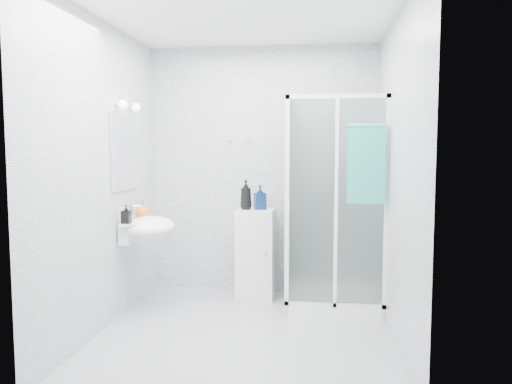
# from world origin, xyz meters

# --- Properties ---
(room) EXTENTS (2.40, 2.60, 2.60)m
(room) POSITION_xyz_m (0.00, 0.00, 1.30)
(room) COLOR silver
(room) RESTS_ON ground
(shower_enclosure) EXTENTS (0.90, 0.95, 2.00)m
(shower_enclosure) POSITION_xyz_m (0.67, 0.77, 0.45)
(shower_enclosure) COLOR white
(shower_enclosure) RESTS_ON ground
(wall_basin) EXTENTS (0.46, 0.56, 0.35)m
(wall_basin) POSITION_xyz_m (-0.99, 0.45, 0.80)
(wall_basin) COLOR white
(wall_basin) RESTS_ON ground
(mirror) EXTENTS (0.02, 0.60, 0.70)m
(mirror) POSITION_xyz_m (-1.19, 0.45, 1.50)
(mirror) COLOR white
(mirror) RESTS_ON room
(vanity_lights) EXTENTS (0.10, 0.40, 0.08)m
(vanity_lights) POSITION_xyz_m (-1.14, 0.45, 1.92)
(vanity_lights) COLOR silver
(vanity_lights) RESTS_ON room
(wall_hooks) EXTENTS (0.23, 0.06, 0.03)m
(wall_hooks) POSITION_xyz_m (-0.25, 1.26, 1.62)
(wall_hooks) COLOR silver
(wall_hooks) RESTS_ON room
(storage_cabinet) EXTENTS (0.38, 0.41, 0.92)m
(storage_cabinet) POSITION_xyz_m (-0.03, 1.01, 0.46)
(storage_cabinet) COLOR silver
(storage_cabinet) RESTS_ON ground
(hand_towel) EXTENTS (0.32, 0.05, 0.69)m
(hand_towel) POSITION_xyz_m (1.00, 0.37, 1.42)
(hand_towel) COLOR teal
(hand_towel) RESTS_ON shower_enclosure
(shampoo_bottle_a) EXTENTS (0.13, 0.13, 0.30)m
(shampoo_bottle_a) POSITION_xyz_m (-0.13, 0.98, 1.07)
(shampoo_bottle_a) COLOR black
(shampoo_bottle_a) RESTS_ON storage_cabinet
(shampoo_bottle_b) EXTENTS (0.14, 0.15, 0.25)m
(shampoo_bottle_b) POSITION_xyz_m (0.01, 1.01, 1.04)
(shampoo_bottle_b) COLOR #0C1F4C
(shampoo_bottle_b) RESTS_ON storage_cabinet
(soap_dispenser_orange) EXTENTS (0.17, 0.17, 0.17)m
(soap_dispenser_orange) POSITION_xyz_m (-1.08, 0.60, 0.95)
(soap_dispenser_orange) COLOR orange
(soap_dispenser_orange) RESTS_ON wall_basin
(soap_dispenser_black) EXTENTS (0.08, 0.08, 0.17)m
(soap_dispenser_black) POSITION_xyz_m (-1.11, 0.26, 0.95)
(soap_dispenser_black) COLOR black
(soap_dispenser_black) RESTS_ON wall_basin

